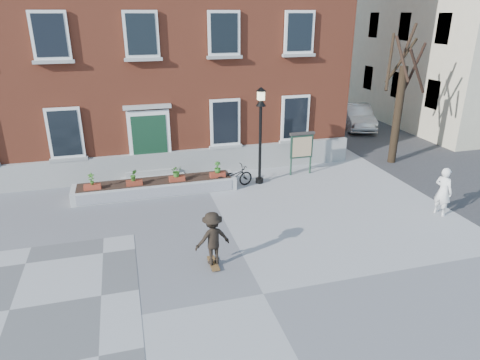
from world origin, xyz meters
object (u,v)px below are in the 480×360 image
object	(u,v)px
bicycle	(233,177)
bystander	(443,191)
notice_board	(302,146)
skateboarder	(213,239)
parked_car	(357,116)
lamp_post	(260,123)

from	to	relation	value
bicycle	bystander	bearing A→B (deg)	-137.51
bicycle	bystander	size ratio (longest dim) A/B	0.99
notice_board	skateboarder	bearing A→B (deg)	-130.57
parked_car	lamp_post	bearing A→B (deg)	-123.03
lamp_post	notice_board	world-z (taller)	lamp_post
bicycle	bystander	distance (m)	7.64
bicycle	parked_car	size ratio (longest dim) A/B	0.40
skateboarder	parked_car	bearing A→B (deg)	47.29
parked_car	lamp_post	size ratio (longest dim) A/B	1.09
bicycle	skateboarder	bearing A→B (deg)	146.29
bystander	skateboarder	xyz separation A→B (m)	(-8.29, -1.07, -0.02)
bicycle	lamp_post	bearing A→B (deg)	-93.91
bystander	lamp_post	bearing A→B (deg)	32.02
bystander	parked_car	bearing A→B (deg)	-33.01
parked_car	notice_board	bearing A→B (deg)	-117.29
parked_car	bystander	size ratio (longest dim) A/B	2.49
bicycle	notice_board	bearing A→B (deg)	-91.28
parked_car	notice_board	distance (m)	9.15
bystander	lamp_post	size ratio (longest dim) A/B	0.44
bicycle	parked_car	world-z (taller)	parked_car
bicycle	lamp_post	world-z (taller)	lamp_post
parked_car	lamp_post	world-z (taller)	lamp_post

